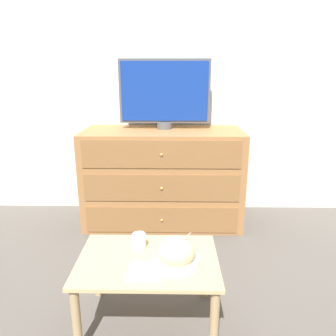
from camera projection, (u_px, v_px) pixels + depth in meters
The scene contains 8 objects.
ground_plane at pixel (179, 207), 3.35m from camera, with size 12.00×12.00×0.00m, color #56514C.
wall_back at pixel (180, 75), 3.01m from camera, with size 12.00×0.05×2.60m.
dresser at pixel (163, 177), 2.93m from camera, with size 1.37×0.60×0.84m.
tv at pixel (165, 93), 2.80m from camera, with size 0.78×0.13×0.59m.
coffee_table at pixel (148, 269), 1.73m from camera, with size 0.73×0.51×0.39m.
takeout_bowl at pixel (176, 254), 1.65m from camera, with size 0.24×0.24×0.18m.
drink_cup at pixel (139, 242), 1.80m from camera, with size 0.07×0.07×0.09m.
napkin at pixel (145, 271), 1.60m from camera, with size 0.17×0.17×0.00m.
Camera 1 is at (-0.06, -3.10, 1.33)m, focal length 35.00 mm.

